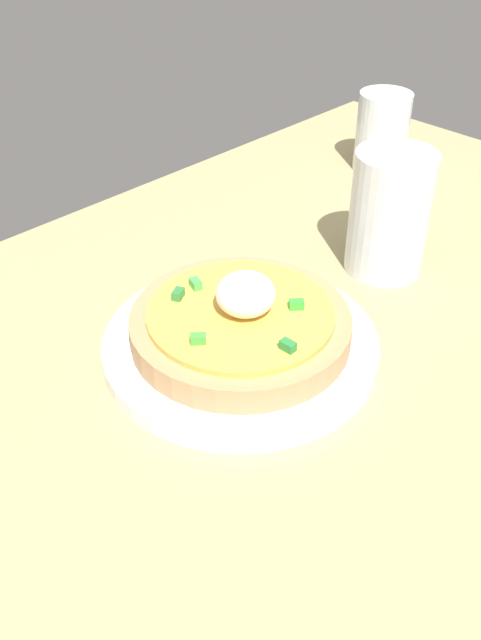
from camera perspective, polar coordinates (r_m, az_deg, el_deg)
The scene contains 5 objects.
dining_table at distance 58.99cm, azimuth 0.52°, elevation -7.65°, with size 125.89×75.03×3.36cm, color tan.
plate at distance 61.88cm, azimuth 0.00°, elevation -2.06°, with size 24.53×24.53×1.58cm, color white.
pizza at distance 60.33cm, azimuth 0.03°, elevation -0.22°, with size 19.35×19.35×6.60cm.
cup_near at distance 95.64cm, azimuth 11.52°, elevation 14.61°, with size 6.81×6.81×10.15cm.
cup_far at distance 72.47cm, azimuth 12.10°, elevation 8.15°, with size 8.14×8.14×12.76cm.
Camera 1 is at (30.00, 29.39, 43.09)cm, focal length 38.91 mm.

